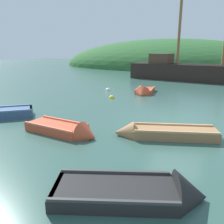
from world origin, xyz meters
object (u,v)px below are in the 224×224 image
object	(u,v)px
buoy_yellow	(112,98)
sailing_ship	(194,75)
buoy_white	(108,90)
rowboat_outer_right	(67,131)
rowboat_portside	(143,195)
rowboat_near_dock	(159,134)
rowboat_center	(144,92)

from	to	relation	value
buoy_yellow	sailing_ship	bearing A→B (deg)	71.46
buoy_yellow	buoy_white	bearing A→B (deg)	120.94
buoy_white	rowboat_outer_right	bearing A→B (deg)	-73.40
sailing_ship	buoy_white	distance (m)	11.19
buoy_yellow	rowboat_portside	bearing A→B (deg)	-61.41
sailing_ship	buoy_yellow	distance (m)	12.95
rowboat_near_dock	rowboat_center	bearing A→B (deg)	-87.60
rowboat_center	rowboat_portside	distance (m)	13.29
rowboat_center	buoy_yellow	size ratio (longest dim) A/B	7.70
rowboat_portside	buoy_yellow	xyz separation A→B (m)	(-5.48, 10.06, -0.09)
rowboat_portside	buoy_white	distance (m)	14.57
sailing_ship	rowboat_portside	world-z (taller)	sailing_ship
sailing_ship	rowboat_center	xyz separation A→B (m)	(-2.60, -9.64, -0.55)
buoy_white	rowboat_portside	bearing A→B (deg)	-60.91
rowboat_near_dock	buoy_white	world-z (taller)	rowboat_near_dock
rowboat_outer_right	rowboat_portside	world-z (taller)	rowboat_portside
rowboat_near_dock	buoy_yellow	xyz separation A→B (m)	(-4.87, 6.03, -0.12)
rowboat_outer_right	rowboat_portside	size ratio (longest dim) A/B	0.89
rowboat_outer_right	rowboat_center	size ratio (longest dim) A/B	1.08
rowboat_center	buoy_white	bearing A→B (deg)	-98.51
rowboat_portside	buoy_white	xyz separation A→B (m)	(-7.08, 12.73, -0.09)
rowboat_outer_right	buoy_yellow	distance (m)	7.41
rowboat_portside	rowboat_near_dock	world-z (taller)	rowboat_portside
rowboat_outer_right	sailing_ship	bearing A→B (deg)	87.06
sailing_ship	buoy_yellow	world-z (taller)	sailing_ship
rowboat_portside	sailing_ship	bearing A→B (deg)	71.33
rowboat_outer_right	rowboat_near_dock	bearing A→B (deg)	24.82
rowboat_outer_right	buoy_white	distance (m)	10.38
sailing_ship	rowboat_outer_right	bearing A→B (deg)	-90.85
rowboat_outer_right	rowboat_center	world-z (taller)	rowboat_center
rowboat_near_dock	buoy_yellow	world-z (taller)	rowboat_near_dock
sailing_ship	rowboat_portside	xyz separation A→B (m)	(1.37, -22.33, -0.54)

